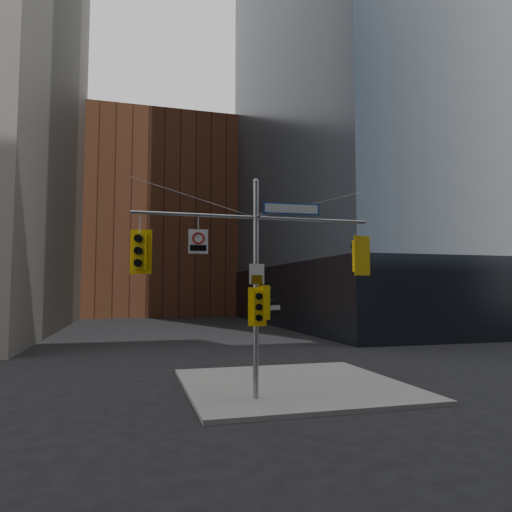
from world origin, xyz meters
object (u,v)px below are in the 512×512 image
signal_assembly (256,265)px  traffic_light_pole_side (265,302)px  traffic_light_pole_front (258,307)px  traffic_light_west_arm (140,251)px  traffic_light_east_arm (359,256)px  regulatory_sign_arm (198,241)px  street_sign_blade (291,209)px

signal_assembly → traffic_light_pole_side: (0.33, 0.02, -1.21)m
traffic_light_pole_side → traffic_light_pole_front: 0.45m
traffic_light_west_arm → traffic_light_east_arm: 7.41m
traffic_light_east_arm → regulatory_sign_arm: regulatory_sign_arm is taller
traffic_light_east_arm → signal_assembly: bearing=-11.0°
signal_assembly → regulatory_sign_arm: bearing=-179.4°
traffic_light_pole_front → traffic_light_west_arm: bearing=-177.6°
signal_assembly → traffic_light_east_arm: signal_assembly is taller
traffic_light_west_arm → regulatory_sign_arm: bearing=11.8°
signal_assembly → regulatory_sign_arm: size_ratio=10.33×
traffic_light_west_arm → regulatory_sign_arm: (1.79, -0.03, 0.37)m
traffic_light_west_arm → traffic_light_east_arm: (7.41, -0.01, 0.00)m
signal_assembly → street_sign_blade: 2.30m
street_sign_blade → traffic_light_west_arm: bearing=-176.8°
traffic_light_pole_side → street_sign_blade: 3.27m
traffic_light_pole_side → street_sign_blade: size_ratio=0.57×
traffic_light_east_arm → traffic_light_pole_front: bearing=-6.9°
traffic_light_west_arm → traffic_light_pole_side: (4.02, 0.00, -1.59)m
traffic_light_pole_front → street_sign_blade: 3.51m
traffic_light_pole_front → traffic_light_east_arm: bearing=10.9°
traffic_light_west_arm → traffic_light_pole_side: traffic_light_west_arm is taller
traffic_light_pole_side → regulatory_sign_arm: 2.97m
street_sign_blade → traffic_light_east_arm: bearing=3.3°
regulatory_sign_arm → traffic_light_west_arm: bearing=-176.1°
signal_assembly → traffic_light_east_arm: (3.72, 0.00, 0.38)m
traffic_light_east_arm → traffic_light_pole_front: traffic_light_east_arm is taller
traffic_light_west_arm → regulatory_sign_arm: regulatory_sign_arm is taller
traffic_light_east_arm → traffic_light_pole_side: size_ratio=1.22×
traffic_light_west_arm → street_sign_blade: bearing=12.8°
regulatory_sign_arm → signal_assembly: bearing=5.6°
traffic_light_east_arm → regulatory_sign_arm: (-5.62, -0.02, 0.37)m
traffic_light_pole_side → traffic_light_pole_front: traffic_light_pole_side is taller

